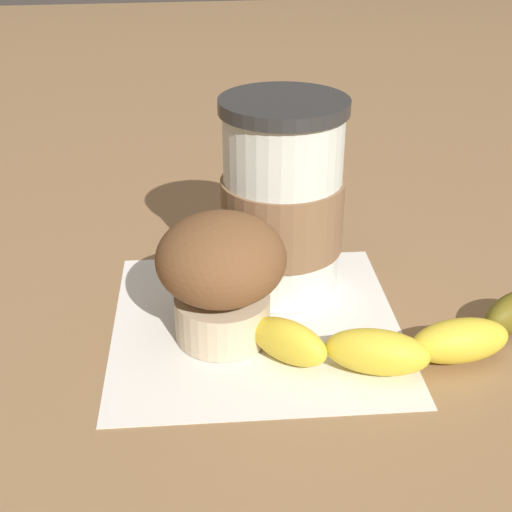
# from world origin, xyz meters

# --- Properties ---
(ground_plane) EXTENTS (3.00, 3.00, 0.00)m
(ground_plane) POSITION_xyz_m (0.00, 0.00, 0.00)
(ground_plane) COLOR #936D47
(paper_napkin) EXTENTS (0.22, 0.22, 0.00)m
(paper_napkin) POSITION_xyz_m (0.00, 0.00, 0.00)
(paper_napkin) COLOR white
(paper_napkin) RESTS_ON ground_plane
(coffee_cup) EXTENTS (0.10, 0.10, 0.15)m
(coffee_cup) POSITION_xyz_m (-0.05, 0.03, 0.08)
(coffee_cup) COLOR silver
(coffee_cup) RESTS_ON paper_napkin
(muffin) EXTENTS (0.09, 0.09, 0.09)m
(muffin) POSITION_xyz_m (0.01, -0.03, 0.05)
(muffin) COLOR beige
(muffin) RESTS_ON paper_napkin
(banana) EXTENTS (0.09, 0.23, 0.03)m
(banana) POSITION_xyz_m (0.06, 0.10, 0.02)
(banana) COLOR yellow
(banana) RESTS_ON paper_napkin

